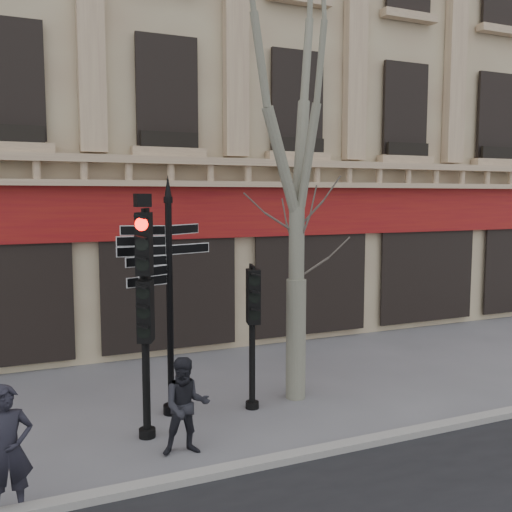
% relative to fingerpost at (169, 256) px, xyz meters
% --- Properties ---
extents(ground, '(80.00, 80.00, 0.00)m').
position_rel_fingerpost_xyz_m(ground, '(0.99, -1.17, -2.94)').
color(ground, '#58575C').
rests_on(ground, ground).
extents(kerb, '(80.00, 0.25, 0.12)m').
position_rel_fingerpost_xyz_m(kerb, '(0.99, -2.57, -2.88)').
color(kerb, gray).
rests_on(kerb, ground).
extents(building, '(28.00, 15.52, 18.00)m').
position_rel_fingerpost_xyz_m(building, '(0.99, 11.31, 6.05)').
color(building, tan).
rests_on(building, ground).
extents(fingerpost, '(2.05, 2.05, 4.37)m').
position_rel_fingerpost_xyz_m(fingerpost, '(0.00, 0.00, 0.00)').
color(fingerpost, black).
rests_on(fingerpost, ground).
extents(traffic_signal_main, '(0.54, 0.47, 4.04)m').
position_rel_fingerpost_xyz_m(traffic_signal_main, '(-0.64, -0.85, -0.39)').
color(traffic_signal_main, black).
rests_on(traffic_signal_main, ground).
extents(traffic_signal_secondary, '(0.51, 0.42, 2.66)m').
position_rel_fingerpost_xyz_m(traffic_signal_secondary, '(1.48, -0.34, -1.08)').
color(traffic_signal_secondary, black).
rests_on(traffic_signal_secondary, ground).
extents(plane_tree, '(3.47, 3.47, 9.21)m').
position_rel_fingerpost_xyz_m(plane_tree, '(2.49, -0.16, 3.52)').
color(plane_tree, gray).
rests_on(plane_tree, ground).
extents(pedestrian_a, '(0.66, 0.48, 1.68)m').
position_rel_fingerpost_xyz_m(pedestrian_a, '(-2.75, -2.47, -2.10)').
color(pedestrian_a, black).
rests_on(pedestrian_a, ground).
extents(pedestrian_b, '(0.83, 0.70, 1.53)m').
position_rel_fingerpost_xyz_m(pedestrian_b, '(-0.21, -1.69, -2.17)').
color(pedestrian_b, black).
rests_on(pedestrian_b, ground).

